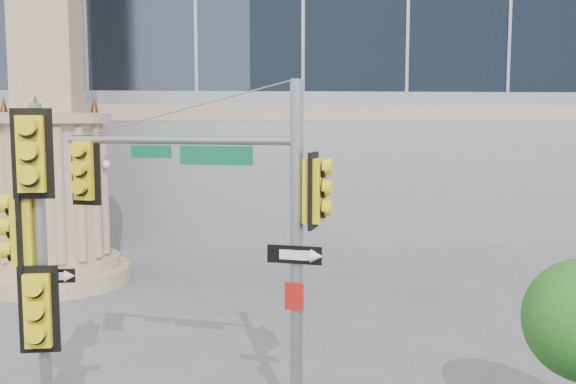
{
  "coord_description": "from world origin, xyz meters",
  "views": [
    {
      "loc": [
        -0.48,
        -10.47,
        4.81
      ],
      "look_at": [
        0.49,
        2.0,
        3.46
      ],
      "focal_mm": 40.0,
      "sensor_mm": 36.0,
      "label": 1
    }
  ],
  "objects": [
    {
      "name": "secondary_signal_pole",
      "position": [
        -3.42,
        -1.11,
        2.99
      ],
      "size": [
        0.88,
        0.65,
        5.1
      ],
      "rotation": [
        0.0,
        0.0,
        0.04
      ],
      "color": "slate",
      "rests_on": "ground"
    },
    {
      "name": "main_signal_pole",
      "position": [
        -0.54,
        -0.69,
        3.38
      ],
      "size": [
        4.06,
        1.75,
        5.45
      ],
      "rotation": [
        0.0,
        0.0,
        -0.34
      ],
      "color": "slate",
      "rests_on": "ground"
    },
    {
      "name": "monument",
      "position": [
        -6.0,
        9.0,
        5.52
      ],
      "size": [
        4.4,
        4.4,
        16.6
      ],
      "color": "tan",
      "rests_on": "ground"
    }
  ]
}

